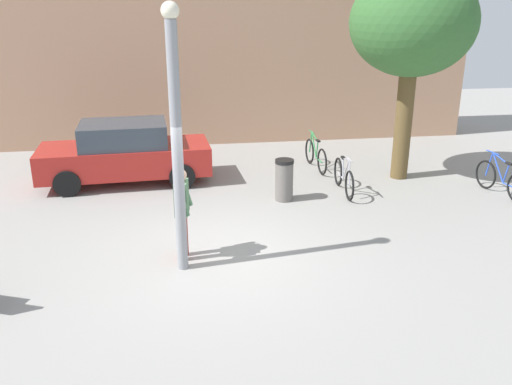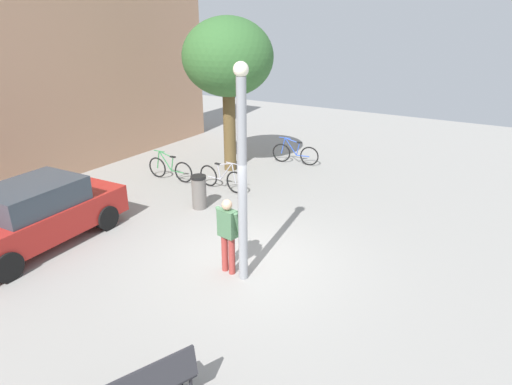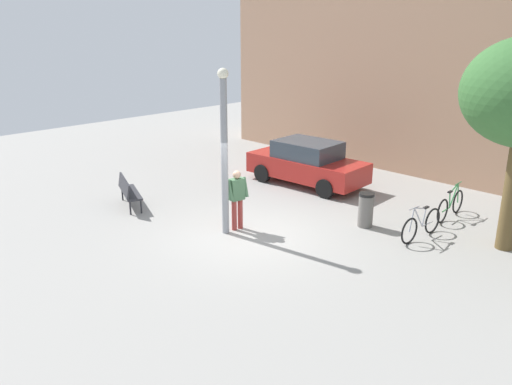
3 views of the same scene
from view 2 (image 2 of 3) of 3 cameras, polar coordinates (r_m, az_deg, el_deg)
ground_plane at (r=9.86m, az=-1.28°, el=-8.92°), size 36.00×36.00×0.00m
lamppost at (r=8.23m, az=-1.84°, el=2.74°), size 0.28×0.28×4.37m
person_by_lamppost at (r=9.01m, az=-3.73°, el=-5.11°), size 0.34×0.62×1.67m
plaza_tree at (r=14.99m, az=-3.72°, el=17.18°), size 3.04×3.04×5.20m
bicycle_blue at (r=16.34m, az=5.16°, el=5.12°), size 0.31×1.80×0.97m
bicycle_green at (r=14.85m, az=-11.26°, el=3.07°), size 0.16×1.81×0.97m
bicycle_silver at (r=13.74m, az=-4.50°, el=1.90°), size 0.16×1.81×0.97m
parked_car_red at (r=11.43m, az=-27.01°, el=-2.62°), size 4.29×2.00×1.55m
trash_bin at (r=12.40m, az=-7.51°, el=0.09°), size 0.43×0.43×0.98m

